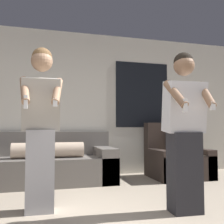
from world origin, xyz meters
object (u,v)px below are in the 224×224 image
object	(u,v)px
person_left	(41,126)
person_right	(184,130)
couch	(48,164)
armchair	(177,159)

from	to	relation	value
person_left	person_right	bearing A→B (deg)	-15.69
couch	armchair	world-z (taller)	armchair
armchair	couch	bearing A→B (deg)	177.17
person_left	couch	bearing A→B (deg)	85.53
armchair	person_left	world-z (taller)	person_left
couch	person_left	world-z (taller)	person_left
person_left	person_right	xyz separation A→B (m)	(1.49, -0.42, -0.04)
couch	armchair	xyz separation A→B (m)	(2.27, -0.11, 0.02)
couch	person_left	xyz separation A→B (m)	(-0.12, -1.49, 0.62)
couch	person_left	distance (m)	1.62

